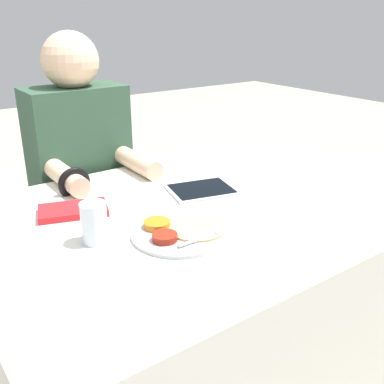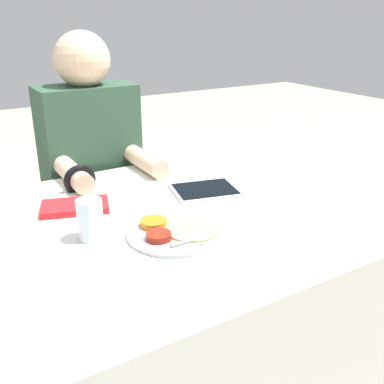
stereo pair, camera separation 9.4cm
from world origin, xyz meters
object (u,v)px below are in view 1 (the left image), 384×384
at_px(person_diner, 84,202).
at_px(tablet_device, 202,190).
at_px(thali_tray, 180,232).
at_px(drinking_glass, 94,223).
at_px(red_notebook, 73,211).

bearing_deg(person_diner, tablet_device, -67.19).
xyz_separation_m(thali_tray, tablet_device, (0.24, 0.22, -0.00)).
distance_m(person_diner, drinking_glass, 0.71).
height_order(tablet_device, drinking_glass, drinking_glass).
bearing_deg(thali_tray, person_diner, 88.05).
relative_size(tablet_device, person_diner, 0.20).
xyz_separation_m(person_diner, drinking_glass, (-0.22, -0.64, 0.22)).
relative_size(red_notebook, person_diner, 0.18).
bearing_deg(red_notebook, thali_tray, -59.11).
bearing_deg(tablet_device, drinking_glass, -163.97).
height_order(red_notebook, drinking_glass, drinking_glass).
xyz_separation_m(thali_tray, drinking_glass, (-0.20, 0.10, 0.05)).
bearing_deg(thali_tray, drinking_glass, 154.03).
height_order(person_diner, drinking_glass, person_diner).
bearing_deg(tablet_device, thali_tray, -137.00).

